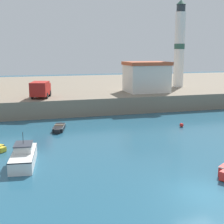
# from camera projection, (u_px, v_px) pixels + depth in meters

# --- Properties ---
(ground_plane) EXTENTS (200.00, 200.00, 0.00)m
(ground_plane) POSITION_uv_depth(u_px,v_px,m) (201.00, 193.00, 19.16)
(ground_plane) COLOR #235670
(quay_seawall) EXTENTS (120.00, 40.00, 2.32)m
(quay_seawall) POSITION_uv_depth(u_px,v_px,m) (79.00, 90.00, 60.57)
(quay_seawall) COLOR gray
(quay_seawall) RESTS_ON ground
(dinghy_black_2) EXTENTS (1.73, 3.46, 0.58)m
(dinghy_black_2) POSITION_uv_depth(u_px,v_px,m) (59.00, 128.00, 34.34)
(dinghy_black_2) COLOR black
(dinghy_black_2) RESTS_ON ground
(motorboat_white_4) EXTENTS (2.21, 5.63, 2.50)m
(motorboat_white_4) POSITION_uv_depth(u_px,v_px,m) (24.00, 156.00, 24.11)
(motorboat_white_4) COLOR white
(motorboat_white_4) RESTS_ON ground
(mooring_buoy) EXTENTS (0.46, 0.46, 0.46)m
(mooring_buoy) POSITION_uv_depth(u_px,v_px,m) (182.00, 125.00, 35.76)
(mooring_buoy) COLOR red
(mooring_buoy) RESTS_ON ground
(lighthouse) EXTENTS (1.79, 1.79, 14.74)m
(lighthouse) POSITION_uv_depth(u_px,v_px,m) (179.00, 45.00, 53.86)
(lighthouse) COLOR silver
(lighthouse) RESTS_ON quay_seawall
(harbor_shed_near_wharf) EXTENTS (6.49, 5.26, 4.63)m
(harbor_shed_near_wharf) POSITION_uv_depth(u_px,v_px,m) (146.00, 77.00, 48.04)
(harbor_shed_near_wharf) COLOR silver
(harbor_shed_near_wharf) RESTS_ON quay_seawall
(truck_on_quay) EXTENTS (3.07, 4.68, 2.20)m
(truck_on_quay) POSITION_uv_depth(u_px,v_px,m) (41.00, 89.00, 42.12)
(truck_on_quay) COLOR #AD1E19
(truck_on_quay) RESTS_ON quay_seawall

